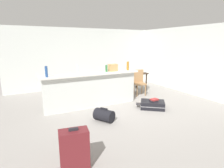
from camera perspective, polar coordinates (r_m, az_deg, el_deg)
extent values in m
cube|color=gray|center=(5.63, 2.99, -7.30)|extent=(13.00, 13.00, 0.05)
cube|color=silver|center=(8.10, -7.89, 8.00)|extent=(6.60, 0.10, 2.50)
cube|color=silver|center=(7.54, 22.53, 6.81)|extent=(0.10, 6.00, 2.50)
cube|color=silver|center=(5.48, -6.08, -2.24)|extent=(2.80, 0.20, 0.99)
cube|color=white|center=(5.37, -6.21, 3.12)|extent=(2.96, 0.40, 0.05)
cylinder|color=#284C89|center=(4.97, -19.74, 3.62)|extent=(0.07, 0.07, 0.29)
cylinder|color=silver|center=(5.16, -10.54, 4.36)|extent=(0.06, 0.06, 0.26)
cylinder|color=#2D6B38|center=(5.53, -1.74, 4.83)|extent=(0.06, 0.06, 0.21)
cylinder|color=#9E661E|center=(5.91, 4.93, 5.63)|extent=(0.07, 0.07, 0.28)
cube|color=tan|center=(5.69, 0.30, 5.11)|extent=(0.26, 0.18, 0.22)
cube|color=#332319|center=(7.33, 6.05, 3.38)|extent=(1.10, 0.80, 0.04)
cylinder|color=#332319|center=(6.86, 4.10, -0.37)|extent=(0.06, 0.06, 0.70)
cylinder|color=#332319|center=(7.41, 10.60, 0.42)|extent=(0.06, 0.06, 0.70)
cylinder|color=#332319|center=(7.44, 1.39, 0.69)|extent=(0.06, 0.06, 0.70)
cylinder|color=#332319|center=(7.94, 7.61, 1.36)|extent=(0.06, 0.06, 0.70)
cube|color=#9E754C|center=(6.80, 8.64, 0.08)|extent=(0.48, 0.48, 0.04)
cube|color=#9E754C|center=(6.91, 8.14, 2.50)|extent=(0.40, 0.13, 0.48)
cylinder|color=#9E754C|center=(6.65, 7.83, -2.18)|extent=(0.04, 0.04, 0.41)
cylinder|color=#9E754C|center=(6.77, 10.35, -1.99)|extent=(0.04, 0.04, 0.41)
cylinder|color=#9E754C|center=(6.94, 6.85, -1.52)|extent=(0.04, 0.04, 0.41)
cylinder|color=#9E754C|center=(7.06, 9.28, -1.35)|extent=(0.04, 0.04, 0.41)
cube|color=black|center=(5.58, 12.47, -6.31)|extent=(0.83, 0.79, 0.22)
cube|color=gray|center=(5.58, 12.47, -6.31)|extent=(0.85, 0.81, 0.02)
cube|color=#2D2D33|center=(5.58, 8.23, -6.14)|extent=(0.22, 0.23, 0.02)
cylinder|color=black|center=(4.60, -2.49, -9.67)|extent=(0.50, 0.57, 0.30)
cube|color=black|center=(4.54, -2.51, -7.69)|extent=(0.13, 0.19, 0.04)
cube|color=maroon|center=(3.01, -11.65, -19.09)|extent=(0.47, 0.30, 0.60)
cylinder|color=black|center=(3.20, -7.71, -23.29)|extent=(0.06, 0.04, 0.06)
cylinder|color=black|center=(3.17, -15.12, -24.03)|extent=(0.06, 0.04, 0.06)
cube|color=#232328|center=(2.85, -11.95, -13.62)|extent=(0.14, 0.06, 0.04)
cube|color=black|center=(5.53, 12.79, -5.15)|extent=(0.25, 0.21, 0.03)
cube|color=#AD2D2D|center=(5.55, 13.04, -4.71)|extent=(0.23, 0.17, 0.04)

